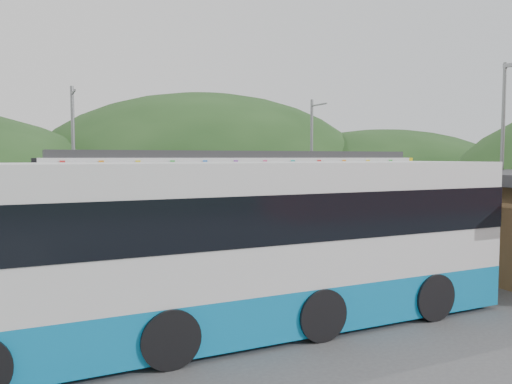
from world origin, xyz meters
name	(u,v)px	position (x,y,z in m)	size (l,w,h in m)	color
ground	(273,240)	(0.00, 0.00, 0.00)	(120.00, 120.00, 0.00)	#4C4C4F
hills	(329,218)	(6.19, 5.29, 0.00)	(146.00, 149.00, 26.00)	#1E3D19
platform	(242,227)	(0.00, 3.30, 0.15)	(26.00, 3.20, 0.30)	#9E9E99
yellow_line	(253,227)	(0.00, 2.00, 0.30)	(26.00, 0.10, 0.01)	yellow
train	(243,183)	(1.23, 6.00, 2.06)	(20.44, 3.01, 3.74)	black
catenary_mast_west	(74,153)	(-7.00, 8.56, 3.65)	(0.18, 1.80, 7.00)	slate
catenary_mast_east	(312,154)	(7.00, 8.56, 3.65)	(0.18, 1.80, 7.00)	slate
bus	(223,250)	(-5.71, -9.17, 1.61)	(12.23, 2.98, 3.33)	#0C7EBF
lamp_post	(506,143)	(5.28, -6.67, 3.90)	(0.38, 1.17, 6.55)	slate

